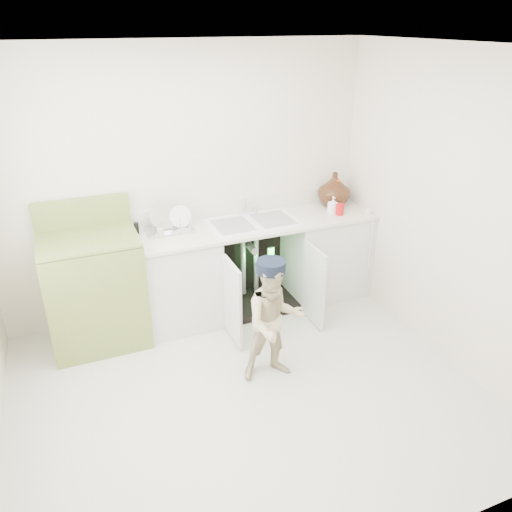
% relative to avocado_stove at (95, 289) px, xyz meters
% --- Properties ---
extents(ground, '(3.50, 3.50, 0.00)m').
position_rel_avocado_stove_xyz_m(ground, '(0.95, -1.18, -0.52)').
color(ground, beige).
rests_on(ground, ground).
extents(room_shell, '(6.00, 5.50, 1.26)m').
position_rel_avocado_stove_xyz_m(room_shell, '(0.95, -1.18, 0.73)').
color(room_shell, beige).
rests_on(room_shell, ground).
extents(counter_run, '(2.44, 1.02, 1.24)m').
position_rel_avocado_stove_xyz_m(counter_run, '(1.53, 0.03, -0.04)').
color(counter_run, silver).
rests_on(counter_run, ground).
extents(avocado_stove, '(0.81, 0.65, 1.26)m').
position_rel_avocado_stove_xyz_m(avocado_stove, '(0.00, 0.00, 0.00)').
color(avocado_stove, olive).
rests_on(avocado_stove, ground).
extents(repair_worker, '(0.60, 0.96, 1.03)m').
position_rel_avocado_stove_xyz_m(repair_worker, '(1.23, -1.06, 0.00)').
color(repair_worker, beige).
rests_on(repair_worker, ground).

